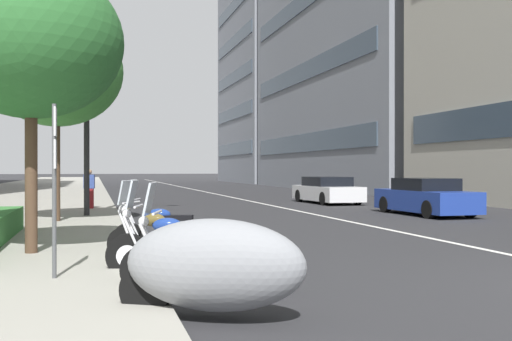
# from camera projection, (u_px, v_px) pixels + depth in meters

# --- Properties ---
(sidewalk_right_plaza) EXTENTS (160.00, 10.24, 0.15)m
(sidewalk_right_plaza) POSITION_uv_depth(u_px,v_px,m) (16.00, 197.00, 33.49)
(sidewalk_right_plaza) COLOR gray
(sidewalk_right_plaza) RESTS_ON ground
(lane_centre_stripe) EXTENTS (110.00, 0.16, 0.01)m
(lane_centre_stripe) POSITION_uv_depth(u_px,v_px,m) (210.00, 193.00, 41.49)
(lane_centre_stripe) COLOR silver
(lane_centre_stripe) RESTS_ON ground
(motorcycle_far_end_row) EXTENTS (1.66, 2.17, 1.12)m
(motorcycle_far_end_row) POSITION_uv_depth(u_px,v_px,m) (213.00, 265.00, 6.49)
(motorcycle_far_end_row) COLOR gray
(motorcycle_far_end_row) RESTS_ON ground
(motorcycle_by_sign_pole) EXTENTS (0.81, 2.13, 1.49)m
(motorcycle_by_sign_pole) POSITION_uv_depth(u_px,v_px,m) (199.00, 261.00, 7.87)
(motorcycle_by_sign_pole) COLOR black
(motorcycle_by_sign_pole) RESTS_ON ground
(motorcycle_mid_row) EXTENTS (0.80, 2.18, 1.50)m
(motorcycle_mid_row) POSITION_uv_depth(u_px,v_px,m) (176.00, 248.00, 9.10)
(motorcycle_mid_row) COLOR black
(motorcycle_mid_row) RESTS_ON ground
(motorcycle_under_tarp) EXTENTS (1.24, 1.88, 1.46)m
(motorcycle_under_tarp) POSITION_uv_depth(u_px,v_px,m) (160.00, 239.00, 10.50)
(motorcycle_under_tarp) COLOR black
(motorcycle_under_tarp) RESTS_ON ground
(motorcycle_second_in_row) EXTENTS (0.82, 2.10, 1.46)m
(motorcycle_second_in_row) POSITION_uv_depth(u_px,v_px,m) (165.00, 231.00, 11.78)
(motorcycle_second_in_row) COLOR black
(motorcycle_second_in_row) RESTS_ON ground
(car_following_behind) EXTENTS (4.53, 1.88, 1.33)m
(car_following_behind) POSITION_uv_depth(u_px,v_px,m) (425.00, 198.00, 21.52)
(car_following_behind) COLOR navy
(car_following_behind) RESTS_ON ground
(car_mid_block_traffic) EXTENTS (4.71, 2.06, 1.28)m
(car_mid_block_traffic) POSITION_uv_depth(u_px,v_px,m) (327.00, 191.00, 28.85)
(car_mid_block_traffic) COLOR silver
(car_mid_block_traffic) RESTS_ON ground
(parking_sign_by_curb) EXTENTS (0.32, 0.06, 2.42)m
(parking_sign_by_curb) POSITION_uv_depth(u_px,v_px,m) (55.00, 169.00, 8.25)
(parking_sign_by_curb) COLOR #47494C
(parking_sign_by_curb) RESTS_ON sidewalk_right_plaza
(street_lamp_with_banners) EXTENTS (1.26, 2.65, 8.55)m
(street_lamp_with_banners) POSITION_uv_depth(u_px,v_px,m) (98.00, 60.00, 19.48)
(street_lamp_with_banners) COLOR #232326
(street_lamp_with_banners) RESTS_ON sidewalk_right_plaza
(street_tree_mid_sidewalk) EXTENTS (3.30, 3.30, 5.23)m
(street_tree_mid_sidewalk) POSITION_uv_depth(u_px,v_px,m) (31.00, 41.00, 10.72)
(street_tree_mid_sidewalk) COLOR #473323
(street_tree_mid_sidewalk) RESTS_ON sidewalk_right_plaza
(street_tree_by_lamp_post) EXTENTS (3.84, 3.84, 6.01)m
(street_tree_by_lamp_post) POSITION_uv_depth(u_px,v_px,m) (56.00, 71.00, 17.28)
(street_tree_by_lamp_post) COLOR #473323
(street_tree_by_lamp_post) RESTS_ON sidewalk_right_plaza
(pedestrian_on_plaza) EXTENTS (0.30, 0.43, 1.51)m
(pedestrian_on_plaza) POSITION_uv_depth(u_px,v_px,m) (89.00, 189.00, 22.81)
(pedestrian_on_plaza) COLOR maroon
(pedestrian_on_plaza) RESTS_ON sidewalk_right_plaza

